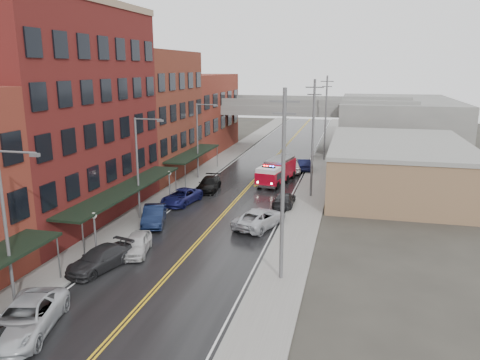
# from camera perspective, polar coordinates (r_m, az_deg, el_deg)

# --- Properties ---
(road) EXTENTS (11.00, 160.00, 0.02)m
(road) POSITION_cam_1_polar(r_m,az_deg,el_deg) (45.60, -1.04, -3.13)
(road) COLOR black
(road) RESTS_ON ground
(sidewalk_left) EXTENTS (3.00, 160.00, 0.15)m
(sidewalk_left) POSITION_cam_1_polar(r_m,az_deg,el_deg) (47.90, -9.53, -2.41)
(sidewalk_left) COLOR slate
(sidewalk_left) RESTS_ON ground
(sidewalk_right) EXTENTS (3.00, 160.00, 0.15)m
(sidewalk_right) POSITION_cam_1_polar(r_m,az_deg,el_deg) (44.36, 8.13, -3.67)
(sidewalk_right) COLOR slate
(sidewalk_right) RESTS_ON ground
(curb_left) EXTENTS (0.30, 160.00, 0.15)m
(curb_left) POSITION_cam_1_polar(r_m,az_deg,el_deg) (47.29, -7.69, -2.56)
(curb_left) COLOR gray
(curb_left) RESTS_ON ground
(curb_right) EXTENTS (0.30, 160.00, 0.15)m
(curb_right) POSITION_cam_1_polar(r_m,az_deg,el_deg) (44.53, 6.01, -3.53)
(curb_right) COLOR gray
(curb_right) RESTS_ON ground
(brick_building_b) EXTENTS (9.00, 20.00, 18.00)m
(brick_building_b) POSITION_cam_1_polar(r_m,az_deg,el_deg) (43.09, -21.13, 7.19)
(brick_building_b) COLOR maroon
(brick_building_b) RESTS_ON ground
(brick_building_c) EXTENTS (9.00, 15.00, 15.00)m
(brick_building_c) POSITION_cam_1_polar(r_m,az_deg,el_deg) (58.39, -11.21, 7.81)
(brick_building_c) COLOR maroon
(brick_building_c) RESTS_ON ground
(brick_building_far) EXTENTS (9.00, 20.00, 12.00)m
(brick_building_far) POSITION_cam_1_polar(r_m,az_deg,el_deg) (74.70, -5.50, 8.06)
(brick_building_far) COLOR maroon
(brick_building_far) RESTS_ON ground
(tan_building) EXTENTS (14.00, 22.00, 5.00)m
(tan_building) POSITION_cam_1_polar(r_m,az_deg,el_deg) (53.50, 18.64, 1.41)
(tan_building) COLOR #8D644B
(tan_building) RESTS_ON ground
(right_far_block) EXTENTS (18.00, 30.00, 8.00)m
(right_far_block) POSITION_cam_1_polar(r_m,az_deg,el_deg) (82.99, 18.51, 6.59)
(right_far_block) COLOR slate
(right_far_block) RESTS_ON ground
(awning_1) EXTENTS (2.60, 18.00, 3.09)m
(awning_1) POSITION_cam_1_polar(r_m,az_deg,el_deg) (41.13, -13.75, -1.08)
(awning_1) COLOR black
(awning_1) RESTS_ON ground
(awning_2) EXTENTS (2.60, 13.00, 3.09)m
(awning_2) POSITION_cam_1_polar(r_m,az_deg,el_deg) (56.84, -5.67, 3.25)
(awning_2) COLOR black
(awning_2) RESTS_ON ground
(globe_lamp_1) EXTENTS (0.44, 0.44, 3.12)m
(globe_lamp_1) POSITION_cam_1_polar(r_m,az_deg,el_deg) (34.97, -17.34, -5.08)
(globe_lamp_1) COLOR #59595B
(globe_lamp_1) RESTS_ON ground
(globe_lamp_2) EXTENTS (0.44, 0.44, 3.12)m
(globe_lamp_2) POSITION_cam_1_polar(r_m,az_deg,el_deg) (46.99, -8.62, 0.13)
(globe_lamp_2) COLOR #59595B
(globe_lamp_2) RESTS_ON ground
(street_lamp_0) EXTENTS (2.64, 0.22, 9.00)m
(street_lamp_0) POSITION_cam_1_polar(r_m,az_deg,el_deg) (28.05, -26.38, -4.34)
(street_lamp_0) COLOR #59595B
(street_lamp_0) RESTS_ON ground
(street_lamp_1) EXTENTS (2.64, 0.22, 9.00)m
(street_lamp_1) POSITION_cam_1_polar(r_m,az_deg,el_deg) (41.10, -12.11, 2.14)
(street_lamp_1) COLOR #59595B
(street_lamp_1) RESTS_ON ground
(street_lamp_2) EXTENTS (2.64, 0.22, 9.00)m
(street_lamp_2) POSITION_cam_1_polar(r_m,az_deg,el_deg) (55.71, -4.98, 5.35)
(street_lamp_2) COLOR #59595B
(street_lamp_2) RESTS_ON ground
(utility_pole_0) EXTENTS (1.80, 0.24, 12.00)m
(utility_pole_0) POSITION_cam_1_polar(r_m,az_deg,el_deg) (28.34, 5.25, -0.41)
(utility_pole_0) COLOR #59595B
(utility_pole_0) RESTS_ON ground
(utility_pole_1) EXTENTS (1.80, 0.24, 12.00)m
(utility_pole_1) POSITION_cam_1_polar(r_m,az_deg,el_deg) (47.87, 8.87, 5.24)
(utility_pole_1) COLOR #59595B
(utility_pole_1) RESTS_ON ground
(utility_pole_2) EXTENTS (1.80, 0.24, 12.00)m
(utility_pole_2) POSITION_cam_1_polar(r_m,az_deg,el_deg) (67.67, 10.40, 7.59)
(utility_pole_2) COLOR #59595B
(utility_pole_2) RESTS_ON ground
(overpass) EXTENTS (40.00, 10.00, 7.50)m
(overpass) POSITION_cam_1_polar(r_m,az_deg,el_deg) (75.39, 5.22, 8.11)
(overpass) COLOR slate
(overpass) RESTS_ON ground
(fire_truck) EXTENTS (4.04, 7.81, 2.74)m
(fire_truck) POSITION_cam_1_polar(r_m,az_deg,el_deg) (54.05, 4.44, 1.11)
(fire_truck) COLOR maroon
(fire_truck) RESTS_ON ground
(parked_car_left_2) EXTENTS (4.09, 6.41, 1.65)m
(parked_car_left_2) POSITION_cam_1_polar(r_m,az_deg,el_deg) (26.84, -24.69, -15.07)
(parked_car_left_2) COLOR #B5B9BE
(parked_car_left_2) RESTS_ON ground
(parked_car_left_3) EXTENTS (3.29, 5.39, 1.46)m
(parked_car_left_3) POSITION_cam_1_polar(r_m,az_deg,el_deg) (32.87, -16.71, -9.19)
(parked_car_left_3) COLOR #272729
(parked_car_left_3) RESTS_ON ground
(parked_car_left_4) EXTENTS (2.64, 4.51, 1.44)m
(parked_car_left_4) POSITION_cam_1_polar(r_m,az_deg,el_deg) (34.85, -12.48, -7.61)
(parked_car_left_4) COLOR silver
(parked_car_left_4) RESTS_ON ground
(parked_car_left_5) EXTENTS (3.15, 5.22, 1.62)m
(parked_car_left_5) POSITION_cam_1_polar(r_m,az_deg,el_deg) (40.67, -10.44, -4.27)
(parked_car_left_5) COLOR black
(parked_car_left_5) RESTS_ON ground
(parked_car_left_6) EXTENTS (3.22, 5.50, 1.44)m
(parked_car_left_6) POSITION_cam_1_polar(r_m,az_deg,el_deg) (46.37, -7.14, -2.04)
(parked_car_left_6) COLOR #151851
(parked_car_left_6) RESTS_ON ground
(parked_car_left_7) EXTENTS (2.45, 5.18, 1.46)m
(parked_car_left_7) POSITION_cam_1_polar(r_m,az_deg,el_deg) (51.03, -3.81, -0.50)
(parked_car_left_7) COLOR black
(parked_car_left_7) RESTS_ON ground
(parked_car_right_0) EXTENTS (4.32, 6.24, 1.58)m
(parked_car_right_0) POSITION_cam_1_polar(r_m,az_deg,el_deg) (39.44, 2.45, -4.65)
(parked_car_right_0) COLOR #B3B6BC
(parked_car_right_0) RESTS_ON ground
(parked_car_right_1) EXTENTS (1.97, 4.68, 1.35)m
(parked_car_right_1) POSITION_cam_1_polar(r_m,az_deg,el_deg) (45.45, 5.40, -2.37)
(parked_car_right_1) COLOR black
(parked_car_right_1) RESTS_ON ground
(parked_car_right_2) EXTENTS (3.10, 5.06, 1.61)m
(parked_car_right_2) POSITION_cam_1_polar(r_m,az_deg,el_deg) (60.17, 6.32, 1.69)
(parked_car_right_2) COLOR silver
(parked_car_right_2) RESTS_ON ground
(parked_car_right_3) EXTENTS (2.58, 4.88, 1.53)m
(parked_car_right_3) POSITION_cam_1_polar(r_m,az_deg,el_deg) (61.58, 7.71, 1.89)
(parked_car_right_3) COLOR black
(parked_car_right_3) RESTS_ON ground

